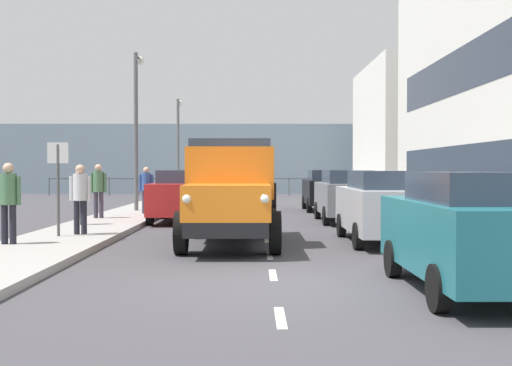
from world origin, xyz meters
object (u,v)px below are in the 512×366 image
at_px(truck_vintage_orange, 230,195).
at_px(car_teal_kerbside_near, 469,230).
at_px(pedestrian_strolling, 80,193).
at_px(lamp_post_promenade, 137,116).
at_px(lamp_post_far, 178,138).
at_px(pedestrian_near_railing, 8,196).
at_px(street_sign, 58,172).
at_px(car_silver_kerbside_1, 382,205).
at_px(pedestrian_couple_a, 146,186).
at_px(car_black_kerbside_3, 327,190).
at_px(car_grey_kerbside_2, 346,195).
at_px(pedestrian_with_bag, 79,192).
at_px(car_red_oppositeside_0, 182,195).
at_px(pedestrian_couple_b, 98,186).

distance_m(truck_vintage_orange, car_teal_kerbside_near, 6.41).
bearing_deg(truck_vintage_orange, pedestrian_strolling, -18.78).
relative_size(lamp_post_promenade, lamp_post_far, 1.09).
bearing_deg(lamp_post_promenade, pedestrian_near_railing, 86.55).
distance_m(lamp_post_promenade, lamp_post_far, 11.78).
relative_size(truck_vintage_orange, street_sign, 2.51).
bearing_deg(pedestrian_strolling, car_silver_kerbside_1, 175.81).
distance_m(car_teal_kerbside_near, pedestrian_couple_a, 15.52).
relative_size(car_teal_kerbside_near, car_black_kerbside_3, 1.05).
height_order(car_teal_kerbside_near, car_grey_kerbside_2, same).
distance_m(car_teal_kerbside_near, car_grey_kerbside_2, 11.93).
xyz_separation_m(car_teal_kerbside_near, pedestrian_with_bag, (8.11, -9.27, 0.19)).
xyz_separation_m(pedestrian_strolling, lamp_post_promenade, (0.31, -9.15, 2.66)).
distance_m(car_silver_kerbside_1, pedestrian_near_railing, 8.46).
height_order(truck_vintage_orange, street_sign, truck_vintage_orange).
distance_m(car_teal_kerbside_near, lamp_post_far, 28.61).
relative_size(car_red_oppositeside_0, lamp_post_far, 0.76).
height_order(pedestrian_strolling, lamp_post_far, lamp_post_far).
distance_m(truck_vintage_orange, lamp_post_promenade, 11.50).
relative_size(car_grey_kerbside_2, pedestrian_near_railing, 2.38).
relative_size(truck_vintage_orange, pedestrian_with_bag, 3.53).
xyz_separation_m(pedestrian_strolling, street_sign, (0.41, 0.42, 0.52)).
relative_size(pedestrian_near_railing, pedestrian_couple_b, 0.99).
xyz_separation_m(car_black_kerbside_3, pedestrian_with_bag, (8.11, 8.30, 0.19)).
distance_m(car_red_oppositeside_0, pedestrian_couple_a, 2.35).
relative_size(car_teal_kerbside_near, car_silver_kerbside_1, 0.96).
distance_m(car_teal_kerbside_near, pedestrian_strolling, 9.86).
relative_size(car_black_kerbside_3, pedestrian_with_bag, 2.45).
relative_size(car_black_kerbside_3, pedestrian_strolling, 2.27).
bearing_deg(pedestrian_couple_a, car_silver_kerbside_1, 131.67).
bearing_deg(lamp_post_far, car_silver_kerbside_1, 109.14).
relative_size(car_grey_kerbside_2, pedestrian_strolling, 2.41).
relative_size(pedestrian_near_railing, pedestrian_couple_a, 1.04).
relative_size(car_grey_kerbside_2, pedestrian_with_bag, 2.60).
bearing_deg(pedestrian_couple_b, car_silver_kerbside_1, 145.10).
height_order(pedestrian_near_railing, pedestrian_couple_a, pedestrian_near_railing).
distance_m(car_red_oppositeside_0, pedestrian_near_railing, 8.02).
distance_m(lamp_post_far, street_sign, 21.42).
bearing_deg(car_black_kerbside_3, car_teal_kerbside_near, 90.00).
distance_m(lamp_post_promenade, street_sign, 9.80).
height_order(pedestrian_with_bag, street_sign, street_sign).
relative_size(car_red_oppositeside_0, pedestrian_near_railing, 2.46).
bearing_deg(pedestrian_with_bag, car_teal_kerbside_near, 131.20).
bearing_deg(pedestrian_with_bag, truck_vintage_orange, 138.75).
height_order(car_grey_kerbside_2, car_black_kerbside_3, same).
distance_m(car_black_kerbside_3, car_red_oppositeside_0, 7.77).
bearing_deg(pedestrian_with_bag, pedestrian_couple_b, -88.62).
distance_m(car_teal_kerbside_near, car_black_kerbside_3, 17.57).
bearing_deg(pedestrian_near_railing, car_silver_kerbside_1, -170.01).
bearing_deg(pedestrian_strolling, truck_vintage_orange, 161.22).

